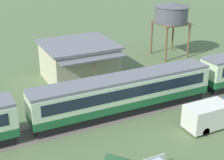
{
  "coord_description": "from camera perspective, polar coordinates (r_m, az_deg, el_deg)",
  "views": [
    {
      "loc": [
        -31.44,
        -27.61,
        16.76
      ],
      "look_at": [
        -17.25,
        1.14,
        3.24
      ],
      "focal_mm": 55.0,
      "sensor_mm": 36.0,
      "label": 1
    }
  ],
  "objects": [
    {
      "name": "delivery_truck_blue",
      "position": [
        33.73,
        16.49,
        -5.52
      ],
      "size": [
        6.01,
        2.25,
        2.44
      ],
      "color": "#2D519E",
      "rests_on": "ground_plane"
    },
    {
      "name": "passenger_train",
      "position": [
        34.63,
        2.33,
        -2.02
      ],
      "size": [
        101.18,
        2.97,
        3.96
      ],
      "color": "#1E6033",
      "rests_on": "ground_plane"
    },
    {
      "name": "railway_track",
      "position": [
        35.93,
        3.33,
        -4.97
      ],
      "size": [
        135.35,
        3.6,
        0.04
      ],
      "color": "#665B51",
      "rests_on": "ground_plane"
    },
    {
      "name": "station_building",
      "position": [
        42.87,
        -5.53,
        3.13
      ],
      "size": [
        8.72,
        9.36,
        4.68
      ],
      "color": "beige",
      "rests_on": "ground_plane"
    },
    {
      "name": "water_tower",
      "position": [
        51.12,
        9.86,
        10.83
      ],
      "size": [
        4.99,
        4.99,
        7.94
      ],
      "color": "brown",
      "rests_on": "ground_plane"
    }
  ]
}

